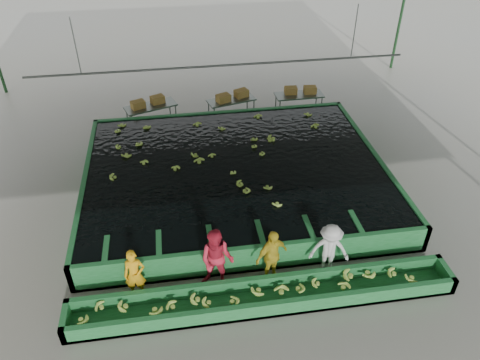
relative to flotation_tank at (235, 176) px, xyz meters
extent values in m
plane|color=gray|center=(0.00, -1.50, -0.45)|extent=(80.00, 80.00, 0.00)
cube|color=gray|center=(0.00, -1.50, 4.55)|extent=(20.00, 22.00, 0.04)
cube|color=black|center=(0.00, 0.00, 0.40)|extent=(9.70, 7.70, 0.00)
cylinder|color=#59605B|center=(0.00, 3.50, 2.55)|extent=(0.08, 0.08, 14.00)
cylinder|color=#59605B|center=(-5.00, 3.50, 3.55)|extent=(0.04, 0.04, 2.00)
cylinder|color=#59605B|center=(5.00, 3.50, 3.55)|extent=(0.04, 0.04, 2.00)
imported|color=#F1A611|center=(-3.23, -4.30, 0.30)|extent=(0.56, 0.37, 1.51)
imported|color=red|center=(-1.12, -4.30, 0.49)|extent=(1.10, 0.98, 1.87)
imported|color=gold|center=(0.32, -4.30, 0.39)|extent=(1.07, 0.78, 1.68)
imported|color=silver|center=(1.90, -4.30, 0.38)|extent=(1.18, 0.85, 1.65)
camera|label=1|loc=(-1.87, -12.85, 9.20)|focal=35.00mm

